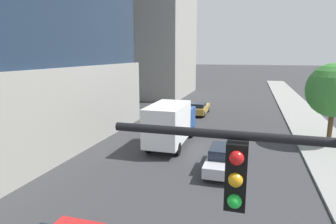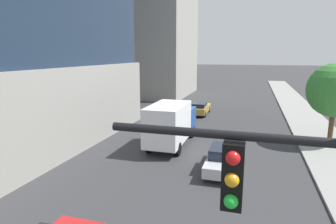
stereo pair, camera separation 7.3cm
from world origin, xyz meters
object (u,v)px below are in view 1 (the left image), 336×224
object	(u,v)px
street_tree	(334,90)
box_truck	(171,123)
car_gold	(199,108)
car_silver	(223,158)

from	to	relation	value
street_tree	box_truck	size ratio (longest dim) A/B	0.90
street_tree	car_gold	bearing A→B (deg)	144.84
street_tree	car_silver	bearing A→B (deg)	-134.48
street_tree	car_silver	world-z (taller)	street_tree
car_silver	box_truck	world-z (taller)	box_truck
street_tree	car_gold	distance (m)	14.85
street_tree	box_truck	world-z (taller)	street_tree
street_tree	car_silver	distance (m)	11.25
car_gold	car_silver	bearing A→B (deg)	-74.85
car_gold	car_silver	size ratio (longest dim) A/B	0.98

